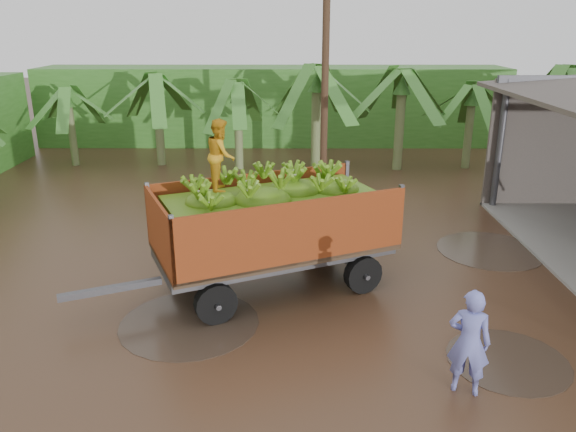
{
  "coord_description": "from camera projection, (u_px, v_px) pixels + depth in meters",
  "views": [
    {
      "loc": [
        -1.19,
        -11.39,
        5.6
      ],
      "look_at": [
        -1.23,
        0.51,
        1.48
      ],
      "focal_mm": 35.0,
      "sensor_mm": 36.0,
      "label": 1
    }
  ],
  "objects": [
    {
      "name": "ground",
      "position": [
        343.0,
        286.0,
        12.59
      ],
      "size": [
        100.0,
        100.0,
        0.0
      ],
      "primitive_type": "plane",
      "color": "black",
      "rests_on": "ground"
    },
    {
      "name": "man_blue",
      "position": [
        469.0,
        342.0,
        8.72
      ],
      "size": [
        0.76,
        0.62,
        1.79
      ],
      "primitive_type": "imported",
      "rotation": [
        0.0,
        0.0,
        2.79
      ],
      "color": "#696EBF",
      "rests_on": "ground"
    },
    {
      "name": "utility_pole",
      "position": [
        325.0,
        84.0,
        18.43
      ],
      "size": [
        1.2,
        0.24,
        7.27
      ],
      "color": "#47301E",
      "rests_on": "ground"
    },
    {
      "name": "banana_plants",
      "position": [
        216.0,
        139.0,
        18.97
      ],
      "size": [
        24.81,
        19.53,
        4.14
      ],
      "color": "#2D661E",
      "rests_on": "ground"
    },
    {
      "name": "banana_trailer",
      "position": [
        273.0,
        223.0,
        12.11
      ],
      "size": [
        6.89,
        4.24,
        3.79
      ],
      "rotation": [
        0.0,
        0.0,
        0.42
      ],
      "color": "#B6461A",
      "rests_on": "ground"
    },
    {
      "name": "hedge_north",
      "position": [
        273.0,
        105.0,
        27.13
      ],
      "size": [
        22.0,
        3.0,
        3.6
      ],
      "primitive_type": "cube",
      "color": "#2D661E",
      "rests_on": "ground"
    }
  ]
}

